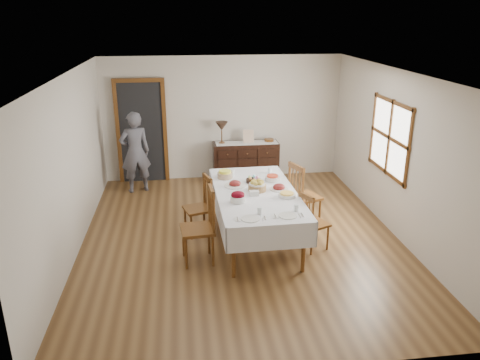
{
  "coord_description": "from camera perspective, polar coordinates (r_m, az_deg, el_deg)",
  "views": [
    {
      "loc": [
        -0.86,
        -6.71,
        3.43
      ],
      "look_at": [
        0.0,
        0.1,
        0.95
      ],
      "focal_mm": 35.0,
      "sensor_mm": 36.0,
      "label": 1
    }
  ],
  "objects": [
    {
      "name": "beet_bowl",
      "position": [
        6.75,
        -0.27,
        -2.1
      ],
      "size": [
        0.22,
        0.22,
        0.17
      ],
      "color": "silver",
      "rests_on": "dining_table"
    },
    {
      "name": "runner",
      "position": [
        9.85,
        0.82,
        4.56
      ],
      "size": [
        1.3,
        0.35,
        0.01
      ],
      "color": "silver",
      "rests_on": "sideboard"
    },
    {
      "name": "setting_right",
      "position": [
        6.4,
        6.15,
        -4.01
      ],
      "size": [
        0.42,
        0.31,
        0.1
      ],
      "color": "silver",
      "rests_on": "dining_table"
    },
    {
      "name": "bread_basket",
      "position": [
        7.18,
        2.1,
        -0.73
      ],
      "size": [
        0.28,
        0.28,
        0.17
      ],
      "color": "olive",
      "rests_on": "dining_table"
    },
    {
      "name": "deco_bowl",
      "position": [
        9.97,
        3.56,
        4.86
      ],
      "size": [
        0.2,
        0.2,
        0.06
      ],
      "color": "#5C3514",
      "rests_on": "sideboard"
    },
    {
      "name": "egg_basket",
      "position": [
        7.55,
        1.62,
        -0.01
      ],
      "size": [
        0.24,
        0.24,
        0.11
      ],
      "color": "black",
      "rests_on": "dining_table"
    },
    {
      "name": "dining_table",
      "position": [
        7.19,
        1.94,
        -2.16
      ],
      "size": [
        1.28,
        2.44,
        0.83
      ],
      "rotation": [
        0.0,
        0.0,
        0.02
      ],
      "color": "silver",
      "rests_on": "ground"
    },
    {
      "name": "chair_right_far",
      "position": [
        7.91,
        7.64,
        -1.69
      ],
      "size": [
        0.58,
        0.58,
        1.09
      ],
      "rotation": [
        0.0,
        0.0,
        1.93
      ],
      "color": "#5C3514",
      "rests_on": "ground"
    },
    {
      "name": "glass_far_b",
      "position": [
        7.98,
        3.63,
        1.16
      ],
      "size": [
        0.06,
        0.06,
        0.09
      ],
      "color": "white",
      "rests_on": "dining_table"
    },
    {
      "name": "chair_left_far",
      "position": [
        7.56,
        -4.85,
        -3.07
      ],
      "size": [
        0.5,
        0.5,
        0.97
      ],
      "rotation": [
        0.0,
        0.0,
        -1.29
      ],
      "color": "#5C3514",
      "rests_on": "ground"
    },
    {
      "name": "person",
      "position": [
        9.45,
        -12.68,
        3.64
      ],
      "size": [
        0.62,
        0.49,
        1.74
      ],
      "primitive_type": "imported",
      "rotation": [
        0.0,
        0.0,
        3.43
      ],
      "color": "#4F4F59",
      "rests_on": "ground"
    },
    {
      "name": "room_shell",
      "position": [
        7.39,
        -1.44,
        5.84
      ],
      "size": [
        5.02,
        6.02,
        2.65
      ],
      "color": "silver",
      "rests_on": "ground"
    },
    {
      "name": "butter_dish",
      "position": [
        7.02,
        1.74,
        -1.6
      ],
      "size": [
        0.14,
        0.09,
        0.07
      ],
      "color": "silver",
      "rests_on": "dining_table"
    },
    {
      "name": "ham_platter_b",
      "position": [
        7.27,
        4.77,
        -0.93
      ],
      "size": [
        0.29,
        0.29,
        0.11
      ],
      "color": "silver",
      "rests_on": "dining_table"
    },
    {
      "name": "chair_right_near",
      "position": [
        7.13,
        8.72,
        -4.97
      ],
      "size": [
        0.5,
        0.5,
        0.92
      ],
      "rotation": [
        0.0,
        0.0,
        1.97
      ],
      "color": "#5C3514",
      "rests_on": "ground"
    },
    {
      "name": "picture_frame",
      "position": [
        9.83,
        1.04,
        5.34
      ],
      "size": [
        0.22,
        0.08,
        0.28
      ],
      "color": "#CAA88F",
      "rests_on": "sideboard"
    },
    {
      "name": "ham_platter_a",
      "position": [
        7.38,
        -0.61,
        -0.53
      ],
      "size": [
        0.34,
        0.34,
        0.11
      ],
      "color": "silver",
      "rests_on": "dining_table"
    },
    {
      "name": "carrot_bowl",
      "position": [
        7.63,
        3.96,
        0.23
      ],
      "size": [
        0.24,
        0.24,
        0.1
      ],
      "color": "silver",
      "rests_on": "dining_table"
    },
    {
      "name": "chair_left_near",
      "position": [
        6.7,
        -4.73,
        -5.48
      ],
      "size": [
        0.51,
        0.51,
        1.12
      ],
      "rotation": [
        0.0,
        0.0,
        -1.49
      ],
      "color": "#5C3514",
      "rests_on": "ground"
    },
    {
      "name": "glass_far_a",
      "position": [
        7.84,
        -0.95,
        0.92
      ],
      "size": [
        0.07,
        0.07,
        0.11
      ],
      "color": "white",
      "rests_on": "dining_table"
    },
    {
      "name": "ground",
      "position": [
        7.59,
        0.1,
        -7.02
      ],
      "size": [
        6.0,
        6.0,
        0.0
      ],
      "primitive_type": "plane",
      "color": "brown"
    },
    {
      "name": "table_lamp",
      "position": [
        9.74,
        -2.25,
        6.5
      ],
      "size": [
        0.26,
        0.26,
        0.46
      ],
      "color": "brown",
      "rests_on": "sideboard"
    },
    {
      "name": "sideboard",
      "position": [
        9.99,
        0.69,
        2.29
      ],
      "size": [
        1.38,
        0.5,
        0.83
      ],
      "color": "black",
      "rests_on": "ground"
    },
    {
      "name": "casserole_dish",
      "position": [
        6.99,
        5.74,
        -1.81
      ],
      "size": [
        0.26,
        0.26,
        0.07
      ],
      "color": "silver",
      "rests_on": "dining_table"
    },
    {
      "name": "pineapple_bowl",
      "position": [
        7.74,
        -1.85,
        0.67
      ],
      "size": [
        0.25,
        0.25,
        0.13
      ],
      "color": "tan",
      "rests_on": "dining_table"
    },
    {
      "name": "setting_left",
      "position": [
        6.28,
        1.6,
        -4.4
      ],
      "size": [
        0.42,
        0.31,
        0.1
      ],
      "color": "silver",
      "rests_on": "dining_table"
    }
  ]
}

